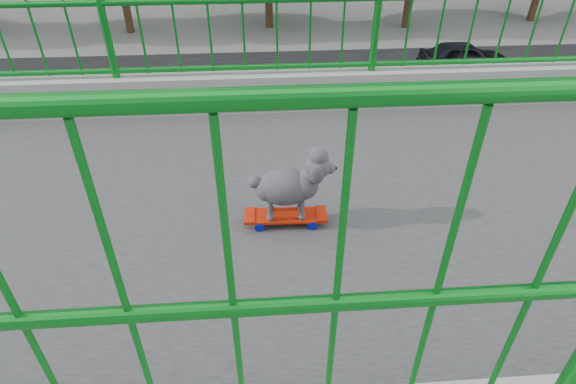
{
  "coord_description": "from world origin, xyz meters",
  "views": [
    {
      "loc": [
        2.16,
        3.08,
        8.76
      ],
      "look_at": [
        -0.43,
        3.26,
        6.84
      ],
      "focal_mm": 29.51,
      "sensor_mm": 36.0,
      "label": 1
    }
  ],
  "objects_px": {
    "car_4": "(463,57)",
    "car_0": "(233,261)",
    "car_1": "(222,185)",
    "car_3": "(202,92)",
    "poodle": "(290,184)",
    "car_5": "(369,257)",
    "skateboard": "(286,217)"
  },
  "relations": [
    {
      "from": "car_4",
      "to": "car_0",
      "type": "bearing_deg",
      "value": 140.69
    },
    {
      "from": "skateboard",
      "to": "car_3",
      "type": "bearing_deg",
      "value": -169.93
    },
    {
      "from": "skateboard",
      "to": "poodle",
      "type": "xyz_separation_m",
      "value": [
        0.0,
        0.03,
        0.23
      ]
    },
    {
      "from": "car_1",
      "to": "car_5",
      "type": "distance_m",
      "value": 4.89
    },
    {
      "from": "poodle",
      "to": "car_3",
      "type": "relative_size",
      "value": 0.09
    },
    {
      "from": "car_3",
      "to": "car_4",
      "type": "xyz_separation_m",
      "value": [
        -3.2,
        11.92,
        -0.07
      ]
    },
    {
      "from": "poodle",
      "to": "car_5",
      "type": "distance_m",
      "value": 9.31
    },
    {
      "from": "car_0",
      "to": "car_1",
      "type": "relative_size",
      "value": 1.01
    },
    {
      "from": "skateboard",
      "to": "car_3",
      "type": "relative_size",
      "value": 0.09
    },
    {
      "from": "car_0",
      "to": "car_5",
      "type": "bearing_deg",
      "value": 90.0
    },
    {
      "from": "skateboard",
      "to": "poodle",
      "type": "height_order",
      "value": "poodle"
    },
    {
      "from": "poodle",
      "to": "car_0",
      "type": "relative_size",
      "value": 0.11
    },
    {
      "from": "skateboard",
      "to": "poodle",
      "type": "relative_size",
      "value": 0.98
    },
    {
      "from": "car_0",
      "to": "car_3",
      "type": "height_order",
      "value": "car_3"
    },
    {
      "from": "poodle",
      "to": "car_0",
      "type": "distance_m",
      "value": 8.98
    },
    {
      "from": "car_0",
      "to": "poodle",
      "type": "bearing_deg",
      "value": 8.27
    },
    {
      "from": "car_1",
      "to": "skateboard",
      "type": "bearing_deg",
      "value": 7.69
    },
    {
      "from": "poodle",
      "to": "car_1",
      "type": "xyz_separation_m",
      "value": [
        -9.28,
        -1.28,
        -6.58
      ]
    },
    {
      "from": "car_1",
      "to": "car_5",
      "type": "bearing_deg",
      "value": 49.09
    },
    {
      "from": "car_1",
      "to": "car_3",
      "type": "relative_size",
      "value": 0.8
    },
    {
      "from": "car_5",
      "to": "skateboard",
      "type": "bearing_deg",
      "value": -21.84
    },
    {
      "from": "car_1",
      "to": "car_3",
      "type": "distance_m",
      "value": 6.49
    },
    {
      "from": "skateboard",
      "to": "car_5",
      "type": "relative_size",
      "value": 0.12
    },
    {
      "from": "car_3",
      "to": "car_5",
      "type": "bearing_deg",
      "value": -153.71
    },
    {
      "from": "car_3",
      "to": "car_4",
      "type": "bearing_deg",
      "value": -74.98
    },
    {
      "from": "car_0",
      "to": "car_1",
      "type": "distance_m",
      "value": 3.22
    },
    {
      "from": "car_4",
      "to": "car_3",
      "type": "bearing_deg",
      "value": 105.02
    },
    {
      "from": "car_1",
      "to": "car_3",
      "type": "bearing_deg",
      "value": -170.7
    },
    {
      "from": "skateboard",
      "to": "car_1",
      "type": "xyz_separation_m",
      "value": [
        -9.28,
        -1.25,
        -6.35
      ]
    },
    {
      "from": "poodle",
      "to": "car_4",
      "type": "relative_size",
      "value": 0.12
    },
    {
      "from": "poodle",
      "to": "car_3",
      "type": "height_order",
      "value": "poodle"
    },
    {
      "from": "car_1",
      "to": "car_5",
      "type": "xyz_separation_m",
      "value": [
        3.2,
        3.69,
        -0.05
      ]
    }
  ]
}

